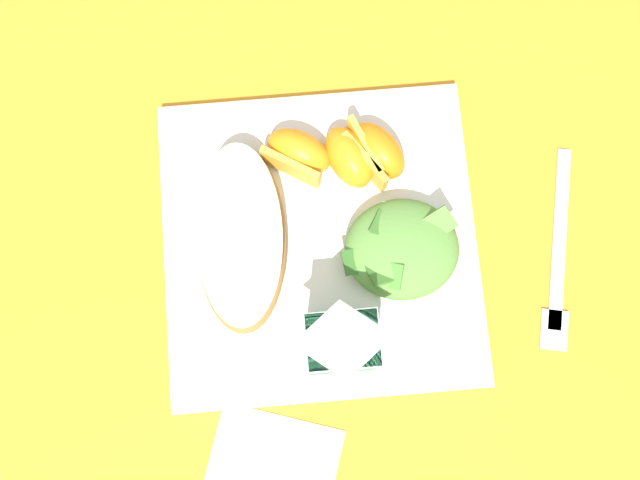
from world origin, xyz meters
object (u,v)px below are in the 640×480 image
at_px(white_plate, 320,244).
at_px(orange_wedge_front, 376,152).
at_px(paper_napkin, 270,480).
at_px(orange_wedge_rear, 298,154).
at_px(milk_carton, 342,343).
at_px(orange_wedge_middle, 351,156).
at_px(cheesy_pizza_bread, 241,236).
at_px(metal_fork, 558,264).
at_px(green_salad_pile, 402,249).

height_order(white_plate, orange_wedge_front, orange_wedge_front).
relative_size(white_plate, paper_napkin, 2.55).
bearing_deg(white_plate, orange_wedge_rear, -80.42).
distance_m(white_plate, orange_wedge_front, 0.10).
xyz_separation_m(white_plate, paper_napkin, (0.06, 0.20, -0.01)).
distance_m(white_plate, milk_carton, 0.12).
distance_m(orange_wedge_front, paper_napkin, 0.30).
relative_size(milk_carton, orange_wedge_rear, 1.57).
height_order(white_plate, paper_napkin, white_plate).
bearing_deg(orange_wedge_rear, orange_wedge_middle, 172.09).
distance_m(cheesy_pizza_bread, metal_fork, 0.29).
bearing_deg(orange_wedge_front, green_salad_pile, 98.30).
bearing_deg(orange_wedge_middle, orange_wedge_front, -174.74).
relative_size(orange_wedge_rear, paper_napkin, 0.64).
height_order(cheesy_pizza_bread, milk_carton, milk_carton).
distance_m(cheesy_pizza_bread, orange_wedge_middle, 0.12).
bearing_deg(orange_wedge_middle, white_plate, 64.90).
xyz_separation_m(orange_wedge_front, paper_napkin, (0.12, 0.28, -0.03)).
bearing_deg(green_salad_pile, metal_fork, 171.99).
xyz_separation_m(orange_wedge_front, metal_fork, (-0.16, 0.11, -0.03)).
bearing_deg(metal_fork, paper_napkin, 31.08).
bearing_deg(green_salad_pile, orange_wedge_rear, -48.54).
height_order(white_plate, orange_wedge_middle, orange_wedge_middle).
relative_size(white_plate, milk_carton, 2.55).
bearing_deg(green_salad_pile, orange_wedge_front, -81.70).
bearing_deg(metal_fork, green_salad_pile, -8.01).
height_order(cheesy_pizza_bread, orange_wedge_front, orange_wedge_front).
xyz_separation_m(paper_napkin, metal_fork, (-0.28, -0.17, 0.00)).
bearing_deg(orange_wedge_rear, white_plate, 99.58).
relative_size(paper_napkin, metal_fork, 0.59).
bearing_deg(paper_napkin, white_plate, -106.75).
xyz_separation_m(green_salad_pile, orange_wedge_rear, (0.08, -0.09, -0.00)).
bearing_deg(green_salad_pile, orange_wedge_middle, -67.43).
relative_size(cheesy_pizza_bread, milk_carton, 1.56).
distance_m(orange_wedge_rear, paper_napkin, 0.29).
distance_m(green_salad_pile, metal_fork, 0.15).
distance_m(milk_carton, orange_wedge_front, 0.18).
xyz_separation_m(milk_carton, orange_wedge_middle, (-0.02, -0.17, -0.04)).
relative_size(orange_wedge_front, paper_napkin, 0.63).
bearing_deg(milk_carton, white_plate, -84.22).
bearing_deg(cheesy_pizza_bread, milk_carton, 127.62).
bearing_deg(paper_napkin, milk_carton, -123.24).
bearing_deg(paper_napkin, green_salad_pile, -125.06).
relative_size(orange_wedge_middle, orange_wedge_rear, 0.99).
bearing_deg(paper_napkin, cheesy_pizza_bread, -87.74).
bearing_deg(milk_carton, orange_wedge_middle, -98.18).
bearing_deg(paper_napkin, metal_fork, -148.92).
xyz_separation_m(cheesy_pizza_bread, milk_carton, (-0.08, 0.10, 0.04)).
relative_size(milk_carton, orange_wedge_front, 1.58).
xyz_separation_m(cheesy_pizza_bread, green_salad_pile, (-0.14, 0.02, 0.00)).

